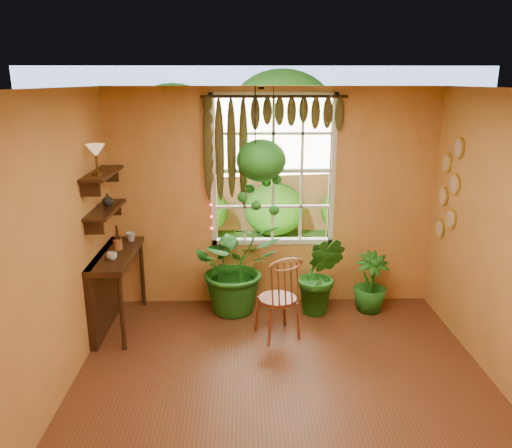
{
  "coord_description": "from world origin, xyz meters",
  "views": [
    {
      "loc": [
        -0.37,
        -3.72,
        2.76
      ],
      "look_at": [
        -0.24,
        1.15,
        1.35
      ],
      "focal_mm": 35.0,
      "sensor_mm": 36.0,
      "label": 1
    }
  ],
  "objects_px": {
    "potted_plant_left": "(236,266)",
    "windsor_chair": "(279,310)",
    "hanging_basket": "(261,165)",
    "counter_ledge": "(109,282)",
    "potted_plant_mid": "(320,275)"
  },
  "relations": [
    {
      "from": "potted_plant_left",
      "to": "windsor_chair",
      "type": "bearing_deg",
      "value": -54.85
    },
    {
      "from": "hanging_basket",
      "to": "counter_ledge",
      "type": "bearing_deg",
      "value": -171.03
    },
    {
      "from": "windsor_chair",
      "to": "potted_plant_left",
      "type": "bearing_deg",
      "value": 102.88
    },
    {
      "from": "potted_plant_mid",
      "to": "hanging_basket",
      "type": "relative_size",
      "value": 0.7
    },
    {
      "from": "counter_ledge",
      "to": "windsor_chair",
      "type": "height_order",
      "value": "windsor_chair"
    },
    {
      "from": "counter_ledge",
      "to": "potted_plant_left",
      "type": "relative_size",
      "value": 1.02
    },
    {
      "from": "windsor_chair",
      "to": "potted_plant_left",
      "type": "height_order",
      "value": "potted_plant_left"
    },
    {
      "from": "windsor_chair",
      "to": "potted_plant_left",
      "type": "relative_size",
      "value": 0.96
    },
    {
      "from": "counter_ledge",
      "to": "potted_plant_left",
      "type": "xyz_separation_m",
      "value": [
        1.45,
        0.37,
        0.04
      ]
    },
    {
      "from": "counter_ledge",
      "to": "windsor_chair",
      "type": "relative_size",
      "value": 1.07
    },
    {
      "from": "windsor_chair",
      "to": "hanging_basket",
      "type": "bearing_deg",
      "value": 84.86
    },
    {
      "from": "counter_ledge",
      "to": "hanging_basket",
      "type": "height_order",
      "value": "hanging_basket"
    },
    {
      "from": "counter_ledge",
      "to": "potted_plant_left",
      "type": "height_order",
      "value": "potted_plant_left"
    },
    {
      "from": "counter_ledge",
      "to": "potted_plant_mid",
      "type": "distance_m",
      "value": 2.48
    },
    {
      "from": "potted_plant_left",
      "to": "hanging_basket",
      "type": "height_order",
      "value": "hanging_basket"
    }
  ]
}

